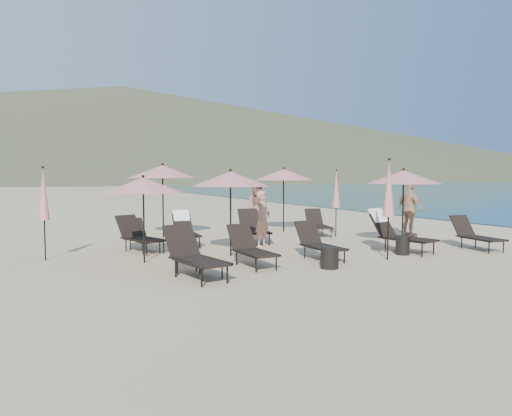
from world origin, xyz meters
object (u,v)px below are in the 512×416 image
umbrella_open_4 (284,175)px  lounger_9 (253,227)px  lounger_7 (141,236)px  lounger_8 (185,228)px  lounger_10 (318,223)px  lounger_0 (193,255)px  umbrella_closed_2 (44,195)px  umbrella_closed_0 (389,189)px  lounger_5 (475,234)px  lounger_6 (139,235)px  beachgoer_b (257,207)px  umbrella_open_3 (163,172)px  lounger_3 (319,242)px  umbrella_open_1 (231,179)px  lounger_1 (194,254)px  side_table_1 (403,245)px  beachgoer_c (410,209)px  lounger_4 (397,232)px  lounger_2 (251,248)px  umbrella_closed_1 (336,190)px  side_table_0 (330,258)px  umbrella_open_2 (403,177)px  beachgoer_a (263,219)px  umbrella_open_0 (143,185)px

umbrella_open_4 → lounger_9: bearing=-138.7°
lounger_9 → lounger_7: bearing=-166.8°
lounger_8 → lounger_10: size_ratio=1.00×
lounger_7 → lounger_10: bearing=-2.5°
lounger_0 → umbrella_closed_2: (-2.64, 3.30, 1.20)m
umbrella_closed_0 → lounger_5: bearing=3.4°
umbrella_closed_2 → lounger_10: bearing=6.8°
lounger_6 → umbrella_closed_0: (5.13, -4.14, 1.30)m
lounger_10 → beachgoer_b: beachgoer_b is taller
lounger_6 → umbrella_open_3: umbrella_open_3 is taller
lounger_3 → umbrella_open_1: size_ratio=0.71×
lounger_1 → umbrella_open_4: 8.50m
umbrella_closed_2 → beachgoer_b: bearing=21.4°
lounger_5 → side_table_1: bearing=-178.6°
lounger_7 → beachgoer_c: bearing=-15.0°
lounger_4 → umbrella_closed_2: size_ratio=0.84×
lounger_6 → lounger_9: (3.61, 0.21, 0.02)m
lounger_10 → umbrella_open_1: umbrella_open_1 is taller
side_table_1 → lounger_0: bearing=179.3°
lounger_0 → lounger_3: 3.43m
lounger_5 → lounger_1: bearing=-173.0°
lounger_6 → side_table_1: size_ratio=3.64×
beachgoer_b → lounger_6: bearing=-85.3°
lounger_2 → umbrella_closed_1: size_ratio=0.70×
umbrella_closed_1 → umbrella_open_4: bearing=115.5°
lounger_3 → umbrella_closed_0: bearing=-27.8°
lounger_9 → umbrella_open_3: umbrella_open_3 is taller
lounger_0 → umbrella_closed_1: umbrella_closed_1 is taller
umbrella_open_1 → umbrella_closed_2: 4.60m
lounger_4 → side_table_0: (-3.06, -1.17, -0.31)m
lounger_4 → umbrella_open_1: umbrella_open_1 is taller
lounger_9 → lounger_5: bearing=-28.4°
lounger_6 → lounger_7: 0.17m
beachgoer_c → lounger_2: bearing=108.9°
lounger_9 → lounger_0: bearing=-119.4°
umbrella_closed_1 → lounger_0: bearing=-149.4°
umbrella_open_4 → umbrella_open_2: bearing=-75.4°
lounger_0 → beachgoer_b: beachgoer_b is taller
lounger_3 → umbrella_closed_0: size_ratio=0.64×
lounger_5 → umbrella_open_4: bearing=120.6°
lounger_9 → side_table_1: bearing=-46.3°
umbrella_open_4 → beachgoer_a: 4.07m
lounger_8 → umbrella_open_3: bearing=101.4°
umbrella_closed_2 → side_table_1: 9.19m
lounger_4 → umbrella_open_3: umbrella_open_3 is taller
lounger_8 → beachgoer_a: beachgoer_a is taller
lounger_5 → umbrella_open_0: bearing=173.1°
lounger_10 → beachgoer_c: (2.57, -1.70, 0.53)m
lounger_1 → lounger_0: bearing=66.7°
umbrella_open_0 → umbrella_open_3: bearing=67.9°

